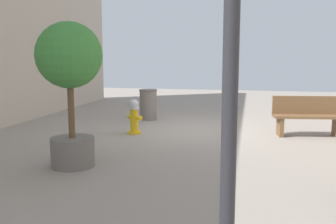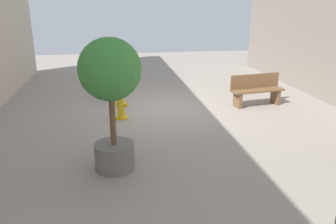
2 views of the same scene
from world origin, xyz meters
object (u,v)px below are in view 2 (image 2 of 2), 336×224
Objects in this scene: fire_hydrant at (121,103)px; bench_near at (256,89)px; trash_bin at (113,85)px; planter_tree at (111,85)px.

fire_hydrant is 0.50× the size of bench_near.
fire_hydrant is 2.06m from trash_bin.
bench_near is 0.69× the size of planter_tree.
fire_hydrant is at bearing 8.54° from bench_near.
bench_near reaches higher than trash_bin.
trash_bin is (0.20, -2.05, 0.03)m from fire_hydrant.
bench_near is at bearing -140.82° from planter_tree.
planter_tree is at bearing 39.18° from bench_near.
planter_tree is at bearing 89.89° from trash_bin.
bench_near is (-4.16, -0.62, 0.07)m from fire_hydrant.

